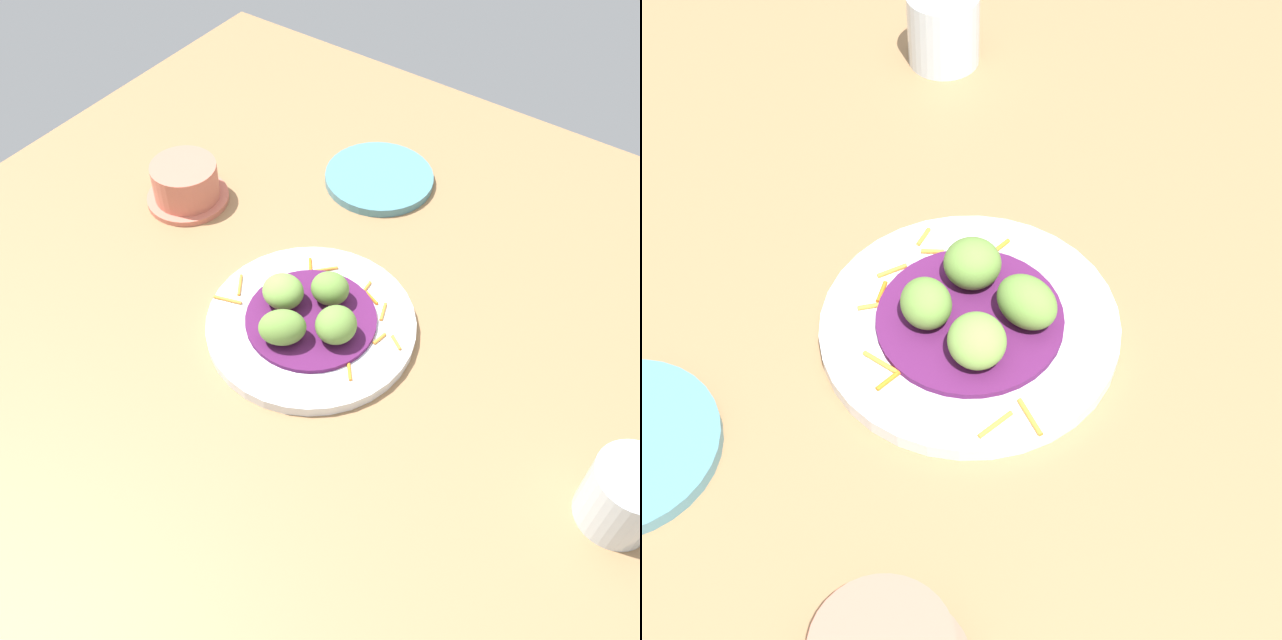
{
  "view_description": "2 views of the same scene",
  "coord_description": "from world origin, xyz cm",
  "views": [
    {
      "loc": [
        43.6,
        32.84,
        67.86
      ],
      "look_at": [
        0.62,
        2.42,
        5.29
      ],
      "focal_mm": 40.36,
      "sensor_mm": 36.0,
      "label": 1
    },
    {
      "loc": [
        -6.94,
        -48.94,
        64.66
      ],
      "look_at": [
        -0.77,
        -0.21,
        4.86
      ],
      "focal_mm": 54.32,
      "sensor_mm": 36.0,
      "label": 2
    }
  ],
  "objects": [
    {
      "name": "carrot_garnish",
      "position": [
        -3.18,
        0.36,
        3.62
      ],
      "size": [
        13.74,
        22.61,
        0.4
      ],
      "color": "orange",
      "rests_on": "main_plate"
    },
    {
      "name": "table_surface",
      "position": [
        0.0,
        0.0,
        1.0
      ],
      "size": [
        110.0,
        110.0,
        2.0
      ],
      "primitive_type": "cube",
      "color": "#936D47",
      "rests_on": "ground"
    },
    {
      "name": "side_plate_small",
      "position": [
        -27.66,
        -7.28,
        2.61
      ],
      "size": [
        15.4,
        15.4,
        1.23
      ],
      "primitive_type": "cylinder",
      "color": "teal",
      "rests_on": "table_surface"
    },
    {
      "name": "terracotta_bowl",
      "position": [
        -9.0,
        -26.85,
        4.74
      ],
      "size": [
        11.31,
        11.31,
        5.85
      ],
      "color": "#C66B56",
      "rests_on": "table_surface"
    },
    {
      "name": "main_plate",
      "position": [
        0.48,
        0.7,
        2.71
      ],
      "size": [
        24.71,
        24.71,
        1.42
      ],
      "primitive_type": "cylinder",
      "color": "silver",
      "rests_on": "table_surface"
    },
    {
      "name": "guac_scoop_center",
      "position": [
        -3.52,
        0.94,
        5.98
      ],
      "size": [
        5.29,
        5.59,
        3.96
      ],
      "primitive_type": "ellipsoid",
      "rotation": [
        0.0,
        0.0,
        1.88
      ],
      "color": "olive",
      "rests_on": "cabbage_bed"
    },
    {
      "name": "cabbage_bed",
      "position": [
        0.48,
        0.7,
        3.71
      ],
      "size": [
        15.44,
        15.44,
        0.59
      ],
      "primitive_type": "cylinder",
      "color": "#51194C",
      "rests_on": "main_plate"
    },
    {
      "name": "guac_scoop_left",
      "position": [
        0.72,
        4.69,
        6.09
      ],
      "size": [
        5.85,
        5.73,
        4.16
      ],
      "primitive_type": "ellipsoid",
      "rotation": [
        0.0,
        0.0,
        4.45
      ],
      "color": "olive",
      "rests_on": "cabbage_bed"
    },
    {
      "name": "water_glass",
      "position": [
        2.16,
        38.39,
        5.91
      ],
      "size": [
        7.61,
        7.61,
        7.81
      ],
      "primitive_type": "cylinder",
      "color": "silver",
      "rests_on": "table_surface"
    },
    {
      "name": "guac_scoop_right",
      "position": [
        0.23,
        -3.29,
        5.94
      ],
      "size": [
        4.89,
        5.21,
        3.87
      ],
      "primitive_type": "ellipsoid",
      "rotation": [
        0.0,
        0.0,
        0.05
      ],
      "color": "#759E47",
      "rests_on": "cabbage_bed"
    },
    {
      "name": "guac_scoop_back",
      "position": [
        4.47,
        0.46,
        6.07
      ],
      "size": [
        6.56,
        6.79,
        4.12
      ],
      "primitive_type": "ellipsoid",
      "rotation": [
        0.0,
        0.0,
        2.23
      ],
      "color": "olive",
      "rests_on": "cabbage_bed"
    }
  ]
}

